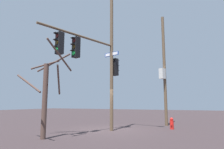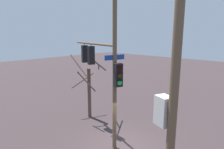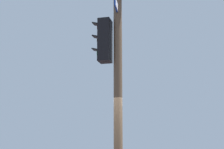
% 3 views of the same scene
% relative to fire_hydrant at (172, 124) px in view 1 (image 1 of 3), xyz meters
% --- Properties ---
extents(ground_plane, '(80.00, 80.00, 0.00)m').
position_rel_fire_hydrant_xyz_m(ground_plane, '(-1.99, 3.51, -0.34)').
color(ground_plane, '#362B2D').
extents(main_signal_pole_assembly, '(5.49, 4.19, 9.06)m').
position_rel_fire_hydrant_xyz_m(main_signal_pole_assembly, '(-3.29, 3.37, 4.49)').
color(main_signal_pole_assembly, brown).
rests_on(main_signal_pole_assembly, ground).
extents(secondary_pole_assembly, '(0.67, 0.47, 8.49)m').
position_rel_fire_hydrant_xyz_m(secondary_pole_assembly, '(1.92, 0.71, 3.82)').
color(secondary_pole_assembly, brown).
rests_on(secondary_pole_assembly, ground).
extents(fire_hydrant, '(0.38, 0.24, 0.73)m').
position_rel_fire_hydrant_xyz_m(fire_hydrant, '(0.00, 0.00, 0.00)').
color(fire_hydrant, red).
rests_on(fire_hydrant, ground).
extents(bare_tree_behind_pole, '(2.25, 2.07, 4.49)m').
position_rel_fire_hydrant_xyz_m(bare_tree_behind_pole, '(-6.13, 4.82, 1.80)').
color(bare_tree_behind_pole, '#4F3932').
rests_on(bare_tree_behind_pole, ground).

